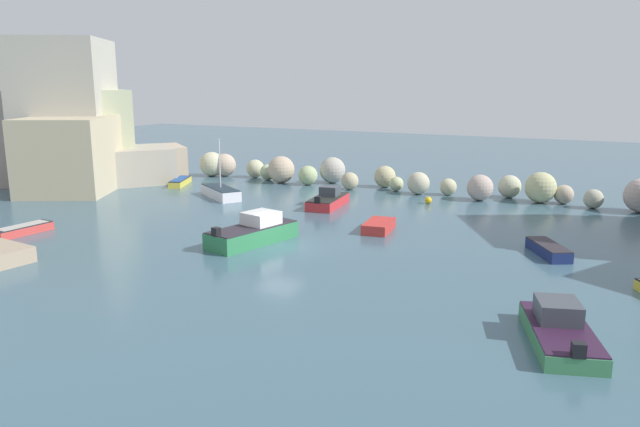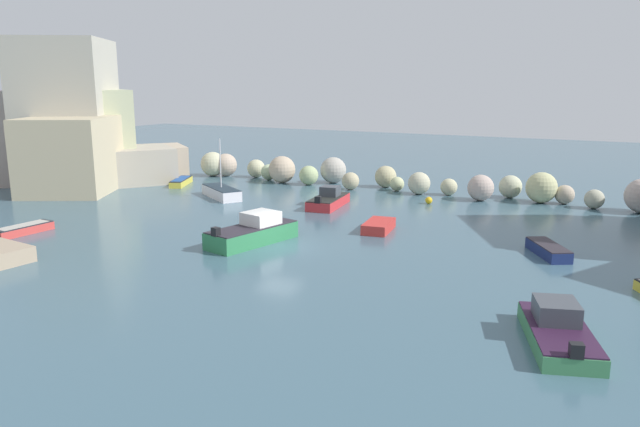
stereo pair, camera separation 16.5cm
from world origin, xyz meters
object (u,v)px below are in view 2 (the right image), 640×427
Objects in this scene: moored_boat_3 at (558,330)px; moored_boat_8 at (548,250)px; channel_buoy at (429,200)px; moored_boat_1 at (181,182)px; moored_boat_7 at (379,226)px; moored_boat_0 at (23,229)px; moored_boat_2 at (329,200)px; moored_boat_6 at (221,192)px; moored_boat_5 at (254,232)px.

moored_boat_8 is at bearing -9.63° from moored_boat_3.
moored_boat_3 is (12.32, -23.15, 0.21)m from channel_buoy.
channel_buoy is at bearing 70.19° from moored_boat_1.
channel_buoy is 0.10× the size of moored_boat_3.
moored_boat_7 is (-12.45, 12.95, -0.17)m from moored_boat_3.
moored_boat_0 is (-19.96, -21.40, 0.02)m from channel_buoy.
moored_boat_0 is 0.72× the size of moored_boat_2.
moored_boat_6 is (-28.55, 17.67, -0.04)m from moored_boat_3.
moored_boat_0 is 22.78m from moored_boat_7.
moored_boat_0 is 1.14× the size of moored_boat_7.
moored_boat_0 is at bearing -14.54° from moored_boat_1.
moored_boat_6 is at bearing 39.67° from moored_boat_3.
channel_buoy is 0.09× the size of moored_boat_5.
moored_boat_2 reaches higher than moored_boat_3.
moored_boat_5 is at bearing -109.04° from channel_buoy.
moored_boat_1 is 35.07m from moored_boat_8.
moored_boat_1 is 22.89m from moored_boat_5.
moored_boat_3 reaches higher than moored_boat_1.
moored_boat_7 is 0.89× the size of moored_boat_8.
moored_boat_2 reaches higher than moored_boat_7.
moored_boat_7 is at bearing -138.78° from moored_boat_2.
moored_boat_0 is at bearing -133.01° from channel_buoy.
moored_boat_1 is 0.82× the size of moored_boat_6.
moored_boat_2 is 11.90m from moored_boat_5.
moored_boat_6 is 27.24m from moored_boat_8.
moored_boat_5 is (14.29, 4.95, 0.38)m from moored_boat_0.
moored_boat_6 is at bearing 56.34° from moored_boat_5.
moored_boat_7 is at bearing -90.72° from channel_buoy.
moored_boat_0 is at bearing -102.34° from moored_boat_8.
moored_boat_7 is at bearing -58.04° from moored_boat_0.
moored_boat_2 reaches higher than moored_boat_0.
moored_boat_1 is at bearing 12.77° from moored_boat_0.
moored_boat_8 is (16.10, 5.36, -0.36)m from moored_boat_5.
moored_boat_2 is 8.58m from moored_boat_7.
moored_boat_2 is at bearing -35.94° from moored_boat_0.
channel_buoy is 0.13× the size of moored_boat_1.
moored_boat_6 is at bearing -161.34° from channel_buoy.
moored_boat_6 is 1.41× the size of moored_boat_8.
moored_boat_5 reaches higher than channel_buoy.
moored_boat_7 is (-0.13, -10.20, 0.04)m from channel_buoy.
moored_boat_1 is 24.72m from moored_boat_7.
moored_boat_1 is 41.55m from moored_boat_3.
moored_boat_0 is at bearing 121.55° from moored_boat_5.
moored_boat_1 reaches higher than channel_buoy.
moored_boat_0 is 0.72× the size of moored_boat_6.
moored_boat_6 is at bearing -114.25° from moored_boat_7.
moored_boat_3 is at bearing -178.99° from moored_boat_6.
moored_boat_8 reaches higher than moored_boat_7.
moored_boat_0 is 21.47m from moored_boat_2.
channel_buoy is 10.20m from moored_boat_7.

